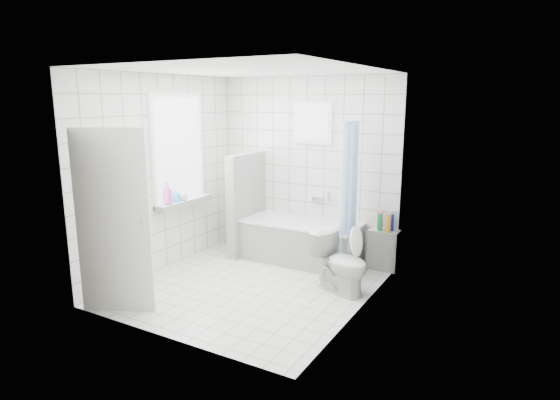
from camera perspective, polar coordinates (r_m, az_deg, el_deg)
The scene contains 19 objects.
ground at distance 5.95m, azimuth -3.45°, elevation -10.36°, with size 3.00×3.00×0.00m, color white.
ceiling at distance 5.50m, azimuth -3.81°, elevation 15.52°, with size 3.00×3.00×0.00m, color white.
wall_back at distance 6.86m, azimuth 3.24°, elevation 4.01°, with size 2.80×0.02×2.60m, color white.
wall_front at distance 4.42m, azimuth -14.29°, elevation -1.01°, with size 2.80×0.02×2.60m, color white.
wall_left at distance 6.44m, azimuth -14.13°, elevation 3.10°, with size 0.02×3.00×2.60m, color white.
wall_right at distance 4.96m, azimuth 10.04°, elevation 0.62°, with size 0.02×3.00×2.60m, color white.
window_left at distance 6.59m, azimuth -12.19°, elevation 6.03°, with size 0.01×0.90×1.40m, color white.
window_back at distance 6.72m, azimuth 3.91°, elevation 9.39°, with size 0.50×0.01×0.50m, color white.
window_sill at distance 6.68m, azimuth -11.61°, elevation -0.30°, with size 0.18×1.02×0.08m, color white.
door at distance 5.26m, azimuth -19.68°, elevation -2.61°, with size 0.04×0.80×2.00m, color silver.
bathtub at distance 6.71m, azimuth 2.59°, elevation -5.03°, with size 1.66×0.77×0.58m.
partition_wall at distance 6.99m, azimuth -4.10°, elevation -0.45°, with size 0.15×0.85×1.50m, color white.
tiled_ledge at distance 6.54m, azimuth 12.52°, elevation -5.92°, with size 0.40×0.24×0.55m, color white.
toilet at distance 5.69m, azimuth 7.46°, elevation -7.58°, with size 0.41×0.71×0.73m, color white.
curtain_rod at distance 6.08m, azimuth 9.20°, elevation 9.43°, with size 0.02×0.02×0.80m, color silver.
shower_curtain at distance 6.07m, azimuth 8.48°, elevation 0.87°, with size 0.14×0.48×1.78m, color #53A3F6, non-canonical shape.
tub_faucet at distance 6.82m, azimuth 4.67°, elevation 0.08°, with size 0.18×0.06×0.06m, color silver.
sill_bottles at distance 6.51m, azimuth -12.61°, elevation 0.72°, with size 0.15×0.44×0.29m.
ledge_bottles at distance 6.40m, azimuth 12.67°, elevation -2.65°, with size 0.22×0.19×0.25m.
Camera 1 is at (3.01, -4.59, 2.29)m, focal length 30.00 mm.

